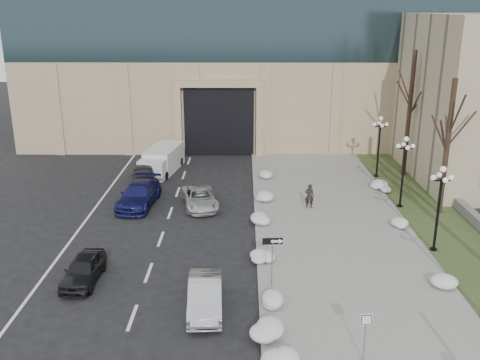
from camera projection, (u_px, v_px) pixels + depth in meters
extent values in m
cube|color=gray|center=(339.00, 239.00, 29.95)|extent=(9.00, 40.00, 0.12)
cube|color=gray|center=(258.00, 238.00, 29.98)|extent=(0.30, 40.00, 0.14)
cube|color=#374924|center=(455.00, 239.00, 29.90)|extent=(4.00, 40.00, 0.10)
cube|color=slate|center=(476.00, 221.00, 31.70)|extent=(0.50, 30.00, 0.70)
cube|color=tan|center=(243.00, 92.00, 55.41)|extent=(40.00, 20.00, 8.00)
cube|color=black|center=(220.00, 119.00, 47.18)|extent=(6.00, 2.50, 6.00)
cube|color=tan|center=(218.00, 84.00, 44.83)|extent=(7.50, 0.60, 0.60)
cube|color=tan|center=(178.00, 122.00, 45.87)|extent=(0.60, 0.60, 6.00)
cube|color=tan|center=(260.00, 122.00, 45.82)|extent=(0.60, 0.60, 6.00)
imported|color=black|center=(83.00, 269.00, 25.22)|extent=(1.57, 3.72, 1.26)
imported|color=#B9BCC1|center=(205.00, 296.00, 22.84)|extent=(1.65, 4.15, 1.34)
imported|color=navy|center=(139.00, 195.00, 34.93)|extent=(2.56, 5.31, 1.49)
imported|color=silver|center=(200.00, 198.00, 34.70)|extent=(2.93, 4.73, 1.22)
imported|color=#2C2C31|center=(144.00, 175.00, 38.90)|extent=(2.46, 4.64, 1.50)
imported|color=black|center=(309.00, 196.00, 34.17)|extent=(0.66, 0.50, 1.60)
cube|color=silver|center=(164.00, 158.00, 42.62)|extent=(2.79, 4.92, 1.86)
cube|color=silver|center=(153.00, 169.00, 40.04)|extent=(2.17, 1.79, 1.48)
cylinder|color=black|center=(142.00, 175.00, 40.53)|extent=(0.34, 0.68, 0.65)
cylinder|color=black|center=(166.00, 176.00, 40.22)|extent=(0.34, 0.68, 0.65)
cylinder|color=black|center=(159.00, 160.00, 44.26)|extent=(0.34, 0.68, 0.65)
cylinder|color=black|center=(181.00, 161.00, 43.95)|extent=(0.34, 0.68, 0.65)
cylinder|color=slate|center=(272.00, 265.00, 24.32)|extent=(0.06, 0.06, 2.53)
cube|color=black|center=(273.00, 241.00, 23.96)|extent=(0.92, 0.10, 0.31)
cube|color=white|center=(276.00, 241.00, 23.94)|extent=(0.44, 0.04, 0.12)
cone|color=white|center=(281.00, 241.00, 23.95)|extent=(0.23, 0.27, 0.25)
cylinder|color=slate|center=(365.00, 340.00, 19.22)|extent=(0.06, 0.06, 2.05)
cube|color=white|center=(366.00, 320.00, 18.97)|extent=(0.45, 0.08, 0.45)
cube|color=black|center=(366.00, 320.00, 18.94)|extent=(0.39, 0.04, 0.39)
cube|color=white|center=(367.00, 320.00, 18.94)|extent=(0.34, 0.04, 0.34)
ellipsoid|color=white|center=(282.00, 358.00, 19.39)|extent=(1.10, 1.60, 0.36)
ellipsoid|color=white|center=(278.00, 303.00, 22.99)|extent=(1.10, 1.60, 0.36)
ellipsoid|color=white|center=(264.00, 259.00, 27.02)|extent=(1.10, 1.60, 0.36)
ellipsoid|color=white|center=(265.00, 223.00, 31.51)|extent=(1.10, 1.60, 0.36)
ellipsoid|color=white|center=(266.00, 198.00, 35.62)|extent=(1.10, 1.60, 0.36)
ellipsoid|color=white|center=(264.00, 176.00, 40.30)|extent=(1.10, 1.60, 0.36)
ellipsoid|color=white|center=(442.00, 280.00, 24.95)|extent=(1.10, 1.60, 0.36)
ellipsoid|color=white|center=(409.00, 227.00, 30.94)|extent=(1.10, 1.60, 0.36)
ellipsoid|color=white|center=(379.00, 187.00, 37.85)|extent=(1.10, 1.60, 0.36)
ellipsoid|color=white|center=(272.00, 331.00, 20.98)|extent=(1.10, 1.60, 0.36)
cylinder|color=black|center=(433.00, 250.00, 28.48)|extent=(0.36, 0.36, 0.20)
cylinder|color=black|center=(437.00, 217.00, 27.89)|extent=(0.14, 0.14, 4.00)
cylinder|color=black|center=(442.00, 180.00, 27.27)|extent=(0.10, 0.90, 0.10)
cylinder|color=black|center=(442.00, 180.00, 27.27)|extent=(0.90, 0.10, 0.10)
sphere|color=white|center=(443.00, 169.00, 27.09)|extent=(0.32, 0.32, 0.32)
sphere|color=white|center=(451.00, 178.00, 27.22)|extent=(0.28, 0.28, 0.28)
sphere|color=white|center=(433.00, 178.00, 27.23)|extent=(0.28, 0.28, 0.28)
sphere|color=white|center=(439.00, 175.00, 27.65)|extent=(0.28, 0.28, 0.28)
sphere|color=white|center=(445.00, 180.00, 26.80)|extent=(0.28, 0.28, 0.28)
cylinder|color=black|center=(400.00, 207.00, 34.66)|extent=(0.36, 0.36, 0.20)
cylinder|color=black|center=(402.00, 179.00, 34.07)|extent=(0.14, 0.14, 4.00)
cylinder|color=black|center=(405.00, 148.00, 33.45)|extent=(0.10, 0.90, 0.10)
cylinder|color=black|center=(405.00, 148.00, 33.45)|extent=(0.90, 0.10, 0.10)
sphere|color=white|center=(406.00, 139.00, 33.27)|extent=(0.32, 0.32, 0.32)
sphere|color=white|center=(413.00, 146.00, 33.40)|extent=(0.28, 0.28, 0.28)
sphere|color=white|center=(398.00, 146.00, 33.41)|extent=(0.28, 0.28, 0.28)
sphere|color=white|center=(404.00, 144.00, 33.84)|extent=(0.28, 0.28, 0.28)
sphere|color=white|center=(408.00, 148.00, 32.98)|extent=(0.28, 0.28, 0.28)
cylinder|color=black|center=(376.00, 176.00, 40.84)|extent=(0.36, 0.36, 0.20)
cylinder|color=black|center=(378.00, 152.00, 40.25)|extent=(0.14, 0.14, 4.00)
cylinder|color=black|center=(380.00, 126.00, 39.64)|extent=(0.10, 0.90, 0.10)
cylinder|color=black|center=(380.00, 126.00, 39.64)|extent=(0.90, 0.10, 0.10)
sphere|color=white|center=(381.00, 118.00, 39.45)|extent=(0.32, 0.32, 0.32)
sphere|color=white|center=(387.00, 124.00, 39.59)|extent=(0.28, 0.28, 0.28)
sphere|color=white|center=(374.00, 124.00, 39.59)|extent=(0.28, 0.28, 0.28)
sphere|color=white|center=(379.00, 123.00, 40.02)|extent=(0.28, 0.28, 0.28)
sphere|color=white|center=(382.00, 126.00, 39.16)|extent=(0.28, 0.28, 0.28)
cylinder|color=black|center=(447.00, 149.00, 32.41)|extent=(0.32, 0.32, 8.50)
cylinder|color=black|center=(409.00, 115.00, 39.86)|extent=(0.32, 0.32, 9.50)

